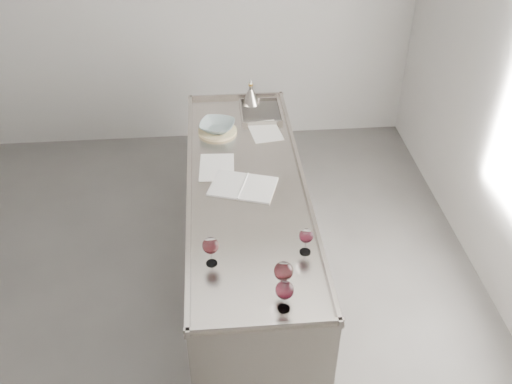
{
  "coord_description": "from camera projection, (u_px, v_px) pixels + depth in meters",
  "views": [
    {
      "loc": [
        0.31,
        -2.67,
        3.09
      ],
      "look_at": [
        0.54,
        0.09,
        1.02
      ],
      "focal_mm": 40.0,
      "sensor_mm": 36.0,
      "label": 1
    }
  ],
  "objects": [
    {
      "name": "room_shell",
      "position": [
        159.0,
        151.0,
        3.12
      ],
      "size": [
        4.54,
        5.04,
        2.84
      ],
      "color": "#4E4C49",
      "rests_on": "ground"
    },
    {
      "name": "counter",
      "position": [
        247.0,
        238.0,
        3.95
      ],
      "size": [
        0.77,
        2.42,
        0.97
      ],
      "color": "gray",
      "rests_on": "ground"
    },
    {
      "name": "wine_glass_left",
      "position": [
        211.0,
        246.0,
        3.0
      ],
      "size": [
        0.09,
        0.09,
        0.18
      ],
      "rotation": [
        0.0,
        0.0,
        -0.04
      ],
      "color": "white",
      "rests_on": "counter"
    },
    {
      "name": "wine_glass_middle",
      "position": [
        283.0,
        272.0,
        2.83
      ],
      "size": [
        0.1,
        0.1,
        0.19
      ],
      "rotation": [
        0.0,
        0.0,
        0.38
      ],
      "color": "white",
      "rests_on": "counter"
    },
    {
      "name": "wine_glass_right",
      "position": [
        285.0,
        291.0,
        2.74
      ],
      "size": [
        0.09,
        0.09,
        0.18
      ],
      "rotation": [
        0.0,
        0.0,
        0.05
      ],
      "color": "white",
      "rests_on": "counter"
    },
    {
      "name": "wine_glass_small",
      "position": [
        306.0,
        237.0,
        3.08
      ],
      "size": [
        0.08,
        0.08,
        0.16
      ],
      "rotation": [
        0.0,
        0.0,
        -0.21
      ],
      "color": "white",
      "rests_on": "counter"
    },
    {
      "name": "notebook",
      "position": [
        243.0,
        186.0,
        3.63
      ],
      "size": [
        0.47,
        0.39,
        0.02
      ],
      "rotation": [
        0.0,
        0.0,
        -0.31
      ],
      "color": "white",
      "rests_on": "counter"
    },
    {
      "name": "loose_paper_top",
      "position": [
        265.0,
        131.0,
        4.19
      ],
      "size": [
        0.26,
        0.33,
        0.0
      ],
      "primitive_type": "cube",
      "rotation": [
        0.0,
        0.0,
        0.15
      ],
      "color": "silver",
      "rests_on": "counter"
    },
    {
      "name": "loose_paper_under",
      "position": [
        217.0,
        167.0,
        3.81
      ],
      "size": [
        0.25,
        0.34,
        0.0
      ],
      "primitive_type": "cube",
      "rotation": [
        0.0,
        0.0,
        -0.05
      ],
      "color": "white",
      "rests_on": "counter"
    },
    {
      "name": "trivet",
      "position": [
        217.0,
        131.0,
        4.18
      ],
      "size": [
        0.34,
        0.34,
        0.02
      ],
      "primitive_type": "cylinder",
      "rotation": [
        0.0,
        0.0,
        -0.25
      ],
      "color": "#D4BF89",
      "rests_on": "counter"
    },
    {
      "name": "ceramic_bowl",
      "position": [
        217.0,
        126.0,
        4.15
      ],
      "size": [
        0.31,
        0.31,
        0.06
      ],
      "primitive_type": "imported",
      "rotation": [
        0.0,
        0.0,
        -0.29
      ],
      "color": "#91A7A9",
      "rests_on": "trivet"
    },
    {
      "name": "wine_funnel",
      "position": [
        251.0,
        96.0,
        4.5
      ],
      "size": [
        0.15,
        0.15,
        0.21
      ],
      "rotation": [
        0.0,
        0.0,
        0.44
      ],
      "color": "#9B938A",
      "rests_on": "counter"
    }
  ]
}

